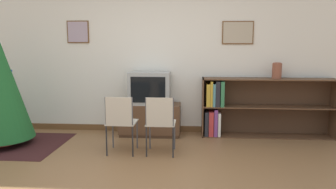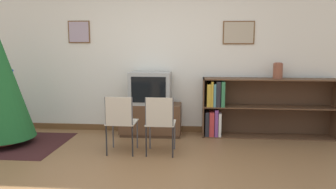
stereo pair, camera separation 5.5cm
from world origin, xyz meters
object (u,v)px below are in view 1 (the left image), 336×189
object	(u,v)px
bookshelf	(247,107)
folding_chair_right	(160,122)
vase	(277,70)
tv_console	(150,119)
folding_chair_left	(121,121)
television	(150,88)

from	to	relation	value
bookshelf	folding_chair_right	bearing A→B (deg)	-141.14
vase	tv_console	bearing A→B (deg)	-178.46
tv_console	vase	world-z (taller)	vase
folding_chair_left	bookshelf	distance (m)	2.16
folding_chair_left	folding_chair_right	bearing A→B (deg)	0.00
folding_chair_left	vase	distance (m)	2.63
bookshelf	tv_console	bearing A→B (deg)	-177.55
folding_chair_right	folding_chair_left	bearing A→B (deg)	180.00
tv_console	vase	xyz separation A→B (m)	(2.06, 0.06, 0.83)
bookshelf	vase	xyz separation A→B (m)	(0.46, -0.01, 0.61)
tv_console	folding_chair_left	distance (m)	1.06
tv_console	folding_chair_right	xyz separation A→B (m)	(0.27, -1.00, 0.20)
tv_console	vase	size ratio (longest dim) A/B	3.90
television	folding_chair_right	xyz separation A→B (m)	(0.27, -1.00, -0.33)
tv_console	folding_chair_right	distance (m)	1.06
television	vase	xyz separation A→B (m)	(2.06, 0.06, 0.30)
folding_chair_left	vase	world-z (taller)	vase
television	folding_chair_right	bearing A→B (deg)	-74.65
bookshelf	vase	distance (m)	0.77
folding_chair_left	bookshelf	size ratio (longest dim) A/B	0.38
television	bookshelf	world-z (taller)	television
folding_chair_right	vase	distance (m)	2.16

